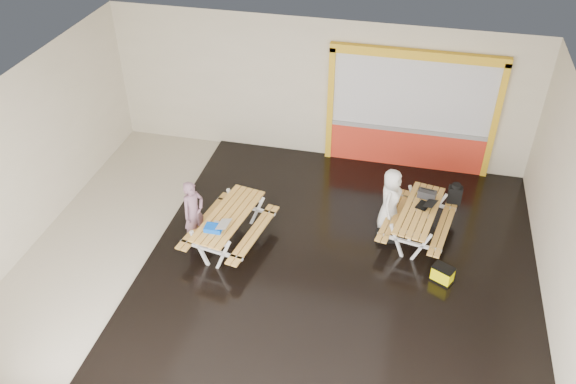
% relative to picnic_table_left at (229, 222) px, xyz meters
% --- Properties ---
extents(room, '(10.02, 8.02, 3.52)m').
position_rel_picnic_table_left_xyz_m(room, '(1.04, -0.18, 1.15)').
color(room, beige).
rests_on(room, ground).
extents(deck, '(7.50, 7.98, 0.05)m').
position_rel_picnic_table_left_xyz_m(deck, '(2.29, -0.18, -0.58)').
color(deck, black).
rests_on(deck, room).
extents(kiosk, '(3.88, 0.16, 3.00)m').
position_rel_picnic_table_left_xyz_m(kiosk, '(3.24, 3.75, 0.84)').
color(kiosk, red).
rests_on(kiosk, room).
extents(picnic_table_left, '(1.65, 2.16, 0.79)m').
position_rel_picnic_table_left_xyz_m(picnic_table_left, '(0.00, 0.00, 0.00)').
color(picnic_table_left, gold).
rests_on(picnic_table_left, deck).
extents(picnic_table_right, '(1.59, 2.07, 0.75)m').
position_rel_picnic_table_left_xyz_m(picnic_table_right, '(3.67, 1.07, -0.03)').
color(picnic_table_right, gold).
rests_on(picnic_table_right, deck).
extents(person_left, '(0.53, 0.61, 1.40)m').
position_rel_picnic_table_left_xyz_m(person_left, '(-0.68, -0.13, 0.22)').
color(person_left, '#7C586A').
rests_on(person_left, deck).
extents(person_right, '(0.55, 0.75, 1.40)m').
position_rel_picnic_table_left_xyz_m(person_right, '(3.07, 1.22, 0.18)').
color(person_right, white).
rests_on(person_right, deck).
extents(laptop_left, '(0.40, 0.37, 0.16)m').
position_rel_picnic_table_left_xyz_m(laptop_left, '(-0.04, -0.43, 0.24)').
color(laptop_left, silver).
rests_on(laptop_left, picnic_table_left).
extents(laptop_right, '(0.45, 0.43, 0.15)m').
position_rel_picnic_table_left_xyz_m(laptop_right, '(3.78, 1.19, 0.20)').
color(laptop_right, black).
rests_on(laptop_right, picnic_table_right).
extents(blue_pouch, '(0.33, 0.23, 0.10)m').
position_rel_picnic_table_left_xyz_m(blue_pouch, '(-0.13, -0.52, 0.23)').
color(blue_pouch, blue).
rests_on(blue_pouch, picnic_table_left).
extents(toolbox, '(0.39, 0.25, 0.21)m').
position_rel_picnic_table_left_xyz_m(toolbox, '(3.79, 1.52, 0.23)').
color(toolbox, black).
rests_on(toolbox, picnic_table_right).
extents(backpack, '(0.29, 0.18, 0.48)m').
position_rel_picnic_table_left_xyz_m(backpack, '(4.37, 1.87, 0.08)').
color(backpack, black).
rests_on(backpack, picnic_table_right).
extents(dark_case, '(0.47, 0.39, 0.15)m').
position_rel_picnic_table_left_xyz_m(dark_case, '(3.09, 0.86, -0.47)').
color(dark_case, black).
rests_on(dark_case, deck).
extents(fluke_bag, '(0.47, 0.41, 0.34)m').
position_rel_picnic_table_left_xyz_m(fluke_bag, '(4.22, -0.14, -0.39)').
color(fluke_bag, black).
rests_on(fluke_bag, deck).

